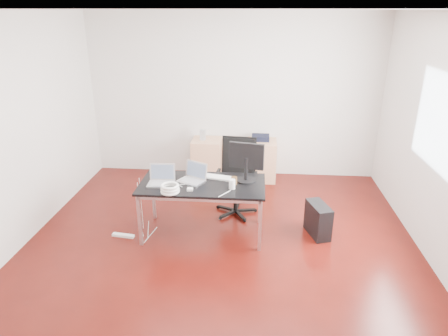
# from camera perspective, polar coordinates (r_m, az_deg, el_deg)

# --- Properties ---
(room_shell) EXTENTS (5.00, 5.00, 5.00)m
(room_shell) POSITION_cam_1_polar(r_m,az_deg,el_deg) (4.57, -0.13, 3.91)
(room_shell) COLOR #3B0A06
(room_shell) RESTS_ON ground
(desk) EXTENTS (1.60, 0.80, 0.73)m
(desk) POSITION_cam_1_polar(r_m,az_deg,el_deg) (5.14, -3.10, -2.74)
(desk) COLOR black
(desk) RESTS_ON ground
(office_chair) EXTENTS (0.53, 0.55, 1.08)m
(office_chair) POSITION_cam_1_polar(r_m,az_deg,el_deg) (5.76, 1.87, -0.72)
(office_chair) COLOR black
(office_chair) RESTS_ON ground
(filing_cabinet_left) EXTENTS (0.50, 0.50, 0.70)m
(filing_cabinet_left) POSITION_cam_1_polar(r_m,az_deg,el_deg) (7.06, -2.46, 1.36)
(filing_cabinet_left) COLOR tan
(filing_cabinet_left) RESTS_ON ground
(filing_cabinet_right) EXTENTS (0.50, 0.50, 0.70)m
(filing_cabinet_right) POSITION_cam_1_polar(r_m,az_deg,el_deg) (7.00, 5.35, 1.12)
(filing_cabinet_right) COLOR tan
(filing_cabinet_right) RESTS_ON ground
(pc_tower) EXTENTS (0.33, 0.49, 0.44)m
(pc_tower) POSITION_cam_1_polar(r_m,az_deg,el_deg) (5.45, 13.28, -7.21)
(pc_tower) COLOR black
(pc_tower) RESTS_ON ground
(wastebasket) EXTENTS (0.27, 0.27, 0.28)m
(wastebasket) POSITION_cam_1_polar(r_m,az_deg,el_deg) (6.79, 3.20, -1.42)
(wastebasket) COLOR black
(wastebasket) RESTS_ON ground
(power_strip) EXTENTS (0.31, 0.10, 0.04)m
(power_strip) POSITION_cam_1_polar(r_m,az_deg,el_deg) (5.52, -14.19, -9.33)
(power_strip) COLOR white
(power_strip) RESTS_ON ground
(laptop_left) EXTENTS (0.34, 0.26, 0.23)m
(laptop_left) POSITION_cam_1_polar(r_m,az_deg,el_deg) (5.16, -8.94, -1.57)
(laptop_left) COLOR silver
(laptop_left) RESTS_ON desk
(laptop_right) EXTENTS (0.41, 0.38, 0.23)m
(laptop_right) POSITION_cam_1_polar(r_m,az_deg,el_deg) (5.18, -4.42, -1.26)
(laptop_right) COLOR silver
(laptop_right) RESTS_ON desk
(monitor) EXTENTS (0.45, 0.26, 0.51)m
(monitor) POSITION_cam_1_polar(r_m,az_deg,el_deg) (5.09, 3.22, 1.15)
(monitor) COLOR black
(monitor) RESTS_ON desk
(keyboard) EXTENTS (0.46, 0.23, 0.02)m
(keyboard) POSITION_cam_1_polar(r_m,az_deg,el_deg) (5.25, -0.64, -1.37)
(keyboard) COLOR white
(keyboard) RESTS_ON desk
(cup_white) EXTENTS (0.10, 0.10, 0.12)m
(cup_white) POSITION_cam_1_polar(r_m,az_deg,el_deg) (4.94, 1.15, -2.32)
(cup_white) COLOR white
(cup_white) RESTS_ON desk
(cup_brown) EXTENTS (0.08, 0.08, 0.10)m
(cup_brown) POSITION_cam_1_polar(r_m,az_deg,el_deg) (5.06, 1.45, -1.81)
(cup_brown) COLOR #51361C
(cup_brown) RESTS_ON desk
(cable_coil) EXTENTS (0.24, 0.24, 0.11)m
(cable_coil) POSITION_cam_1_polar(r_m,az_deg,el_deg) (4.88, -7.74, -2.92)
(cable_coil) COLOR white
(cable_coil) RESTS_ON desk
(power_adapter) EXTENTS (0.08, 0.08, 0.03)m
(power_adapter) POSITION_cam_1_polar(r_m,az_deg,el_deg) (4.93, -4.88, -3.04)
(power_adapter) COLOR white
(power_adapter) RESTS_ON desk
(speaker) EXTENTS (0.10, 0.09, 0.18)m
(speaker) POSITION_cam_1_polar(r_m,az_deg,el_deg) (6.91, -3.05, 4.75)
(speaker) COLOR #9E9E9E
(speaker) RESTS_ON filing_cabinet_left
(navy_garment) EXTENTS (0.30, 0.24, 0.09)m
(navy_garment) POSITION_cam_1_polar(r_m,az_deg,el_deg) (6.92, 5.24, 4.33)
(navy_garment) COLOR black
(navy_garment) RESTS_ON filing_cabinet_right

